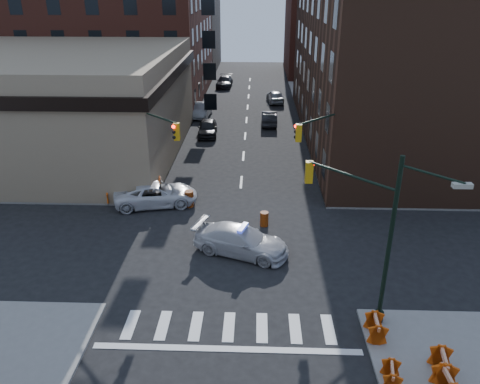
# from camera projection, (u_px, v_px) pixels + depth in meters

# --- Properties ---
(ground) EXTENTS (140.00, 140.00, 0.00)m
(ground) POSITION_uv_depth(u_px,v_px,m) (236.00, 249.00, 27.39)
(ground) COLOR black
(ground) RESTS_ON ground
(sidewalk_nw) EXTENTS (34.00, 54.50, 0.15)m
(sidewalk_nw) POSITION_uv_depth(u_px,v_px,m) (62.00, 107.00, 57.95)
(sidewalk_nw) COLOR gray
(sidewalk_nw) RESTS_ON ground
(sidewalk_ne) EXTENTS (34.00, 54.50, 0.15)m
(sidewalk_ne) POSITION_uv_depth(u_px,v_px,m) (438.00, 111.00, 56.45)
(sidewalk_ne) COLOR gray
(sidewalk_ne) RESTS_ON ground
(bank_building) EXTENTS (22.00, 22.00, 9.00)m
(bank_building) POSITION_uv_depth(u_px,v_px,m) (51.00, 104.00, 41.13)
(bank_building) COLOR #857357
(bank_building) RESTS_ON ground
(apartment_block) EXTENTS (25.00, 25.00, 24.00)m
(apartment_block) POSITION_uv_depth(u_px,v_px,m) (104.00, 2.00, 59.51)
(apartment_block) COLOR #5B281D
(apartment_block) RESTS_ON ground
(commercial_row_ne) EXTENTS (14.00, 34.00, 14.00)m
(commercial_row_ne) POSITION_uv_depth(u_px,v_px,m) (382.00, 65.00, 44.59)
(commercial_row_ne) COLOR #462A1C
(commercial_row_ne) RESTS_ON ground
(filler_nw) EXTENTS (20.00, 18.00, 16.00)m
(filler_nw) POSITION_uv_depth(u_px,v_px,m) (159.00, 22.00, 81.12)
(filler_nw) COLOR brown
(filler_nw) RESTS_ON ground
(filler_ne) EXTENTS (16.00, 16.00, 12.00)m
(filler_ne) POSITION_uv_depth(u_px,v_px,m) (335.00, 37.00, 77.32)
(filler_ne) COLOR #5B281D
(filler_ne) RESTS_ON ground
(signal_pole_se) EXTENTS (5.40, 5.27, 8.00)m
(signal_pole_se) POSITION_uv_depth(u_px,v_px,m) (368.00, 226.00, 20.26)
(signal_pole_se) COLOR black
(signal_pole_se) RESTS_ON sidewalk_se
(signal_pole_nw) EXTENTS (3.58, 3.67, 8.00)m
(signal_pole_nw) POSITION_uv_depth(u_px,v_px,m) (150.00, 148.00, 30.66)
(signal_pole_nw) COLOR black
(signal_pole_nw) RESTS_ON sidewalk_nw
(signal_pole_ne) EXTENTS (3.67, 3.58, 8.00)m
(signal_pole_ne) POSITION_uv_depth(u_px,v_px,m) (329.00, 150.00, 30.29)
(signal_pole_ne) COLOR black
(signal_pole_ne) RESTS_ON sidewalk_ne
(tree_ne_near) EXTENTS (3.00, 3.00, 4.85)m
(tree_ne_near) POSITION_uv_depth(u_px,v_px,m) (317.00, 94.00, 49.40)
(tree_ne_near) COLOR black
(tree_ne_near) RESTS_ON sidewalk_ne
(tree_ne_far) EXTENTS (3.00, 3.00, 4.85)m
(tree_ne_far) POSITION_uv_depth(u_px,v_px,m) (310.00, 79.00, 56.69)
(tree_ne_far) COLOR black
(tree_ne_far) RESTS_ON sidewalk_ne
(police_car) EXTENTS (5.95, 3.96, 1.60)m
(police_car) POSITION_uv_depth(u_px,v_px,m) (241.00, 241.00, 26.69)
(police_car) COLOR silver
(police_car) RESTS_ON ground
(pickup) EXTENTS (6.15, 3.81, 1.59)m
(pickup) POSITION_uv_depth(u_px,v_px,m) (156.00, 194.00, 32.53)
(pickup) COLOR silver
(pickup) RESTS_ON ground
(parked_car_wnear) EXTENTS (2.11, 4.73, 1.58)m
(parked_car_wnear) POSITION_uv_depth(u_px,v_px,m) (208.00, 128.00, 47.35)
(parked_car_wnear) COLOR black
(parked_car_wnear) RESTS_ON ground
(parked_car_wfar) EXTENTS (2.04, 4.90, 1.58)m
(parked_car_wfar) POSITION_uv_depth(u_px,v_px,m) (202.00, 110.00, 53.92)
(parked_car_wfar) COLOR gray
(parked_car_wfar) RESTS_ON ground
(parked_car_wdeep) EXTENTS (2.37, 5.43, 1.55)m
(parked_car_wdeep) POSITION_uv_depth(u_px,v_px,m) (224.00, 82.00, 69.27)
(parked_car_wdeep) COLOR black
(parked_car_wdeep) RESTS_ON ground
(parked_car_enear) EXTENTS (1.64, 4.63, 1.52)m
(parked_car_enear) POSITION_uv_depth(u_px,v_px,m) (269.00, 118.00, 50.88)
(parked_car_enear) COLOR black
(parked_car_enear) RESTS_ON ground
(parked_car_efar) EXTENTS (2.39, 4.86, 1.59)m
(parked_car_efar) POSITION_uv_depth(u_px,v_px,m) (275.00, 96.00, 60.32)
(parked_car_efar) COLOR #999DA1
(parked_car_efar) RESTS_ON ground
(pedestrian_a) EXTENTS (0.67, 0.46, 1.75)m
(pedestrian_a) POSITION_uv_depth(u_px,v_px,m) (121.00, 183.00, 33.81)
(pedestrian_a) COLOR black
(pedestrian_a) RESTS_ON sidewalk_nw
(pedestrian_b) EXTENTS (0.95, 0.76, 1.90)m
(pedestrian_b) POSITION_uv_depth(u_px,v_px,m) (126.00, 185.00, 33.29)
(pedestrian_b) COLOR black
(pedestrian_b) RESTS_ON sidewalk_nw
(pedestrian_c) EXTENTS (1.20, 0.97, 1.91)m
(pedestrian_c) POSITION_uv_depth(u_px,v_px,m) (96.00, 188.00, 32.73)
(pedestrian_c) COLOR #212431
(pedestrian_c) RESTS_ON sidewalk_nw
(barrel_road) EXTENTS (0.58, 0.58, 0.94)m
(barrel_road) POSITION_uv_depth(u_px,v_px,m) (264.00, 219.00, 29.82)
(barrel_road) COLOR #CD4409
(barrel_road) RESTS_ON ground
(barrel_bank) EXTENTS (0.80, 0.80, 1.15)m
(barrel_bank) POSITION_uv_depth(u_px,v_px,m) (189.00, 199.00, 32.37)
(barrel_bank) COLOR orange
(barrel_bank) RESTS_ON ground
(barricade_se_a) EXTENTS (0.71, 1.32, 0.96)m
(barricade_se_a) POSITION_uv_depth(u_px,v_px,m) (376.00, 328.00, 20.20)
(barricade_se_a) COLOR #C53F09
(barricade_se_a) RESTS_ON sidewalk_se
(barricade_se_b) EXTENTS (0.87, 1.43, 1.01)m
(barricade_se_b) POSITION_uv_depth(u_px,v_px,m) (443.00, 366.00, 18.18)
(barricade_se_b) COLOR red
(barricade_se_b) RESTS_ON sidewalk_se
(barricade_se_c) EXTENTS (0.69, 1.31, 0.96)m
(barricade_se_c) POSITION_uv_depth(u_px,v_px,m) (446.00, 384.00, 17.39)
(barricade_se_c) COLOR red
(barricade_se_c) RESTS_ON sidewalk_se
(barricade_se_d) EXTENTS (0.76, 1.20, 0.84)m
(barricade_se_d) POSITION_uv_depth(u_px,v_px,m) (391.00, 376.00, 17.83)
(barricade_se_d) COLOR #EE4D0B
(barricade_se_d) RESTS_ON sidewalk_se
(barricade_nw_a) EXTENTS (1.43, 0.87, 1.00)m
(barricade_nw_a) POSITION_uv_depth(u_px,v_px,m) (153.00, 183.00, 34.62)
(barricade_nw_a) COLOR #C33809
(barricade_nw_a) RESTS_ON sidewalk_nw
(barricade_nw_b) EXTENTS (1.21, 0.72, 0.85)m
(barricade_nw_b) POSITION_uv_depth(u_px,v_px,m) (114.00, 197.00, 32.63)
(barricade_nw_b) COLOR #C73B09
(barricade_nw_b) RESTS_ON sidewalk_nw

